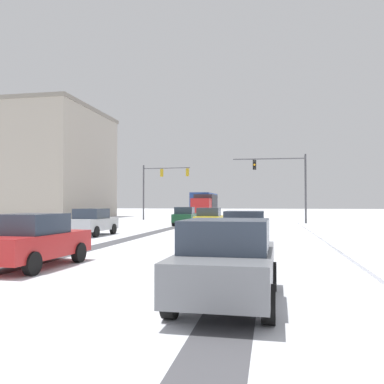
{
  "coord_description": "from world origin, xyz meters",
  "views": [
    {
      "loc": [
        5.79,
        -6.0,
        1.92
      ],
      "look_at": [
        0.0,
        24.5,
        2.8
      ],
      "focal_mm": 38.53,
      "sensor_mm": 36.0,
      "label": 1
    }
  ],
  "objects": [
    {
      "name": "car_red_fifth",
      "position": [
        -1.23,
        5.32,
        0.82
      ],
      "size": [
        1.96,
        4.16,
        1.62
      ],
      "color": "red",
      "rests_on": "ground"
    },
    {
      "name": "sidewalk_kerb_right",
      "position": [
        10.41,
        15.75,
        0.06
      ],
      "size": [
        4.0,
        38.51,
        0.12
      ],
      "primitive_type": "cube",
      "color": "white",
      "rests_on": "ground"
    },
    {
      "name": "wheel_track_left_lane",
      "position": [
        5.08,
        17.5,
        0.0
      ],
      "size": [
        0.92,
        38.51,
        0.01
      ],
      "primitive_type": "cube",
      "color": "#4C4C51",
      "rests_on": "ground"
    },
    {
      "name": "box_truck_delivery",
      "position": [
        -1.88,
        42.74,
        1.63
      ],
      "size": [
        2.34,
        7.41,
        3.02
      ],
      "color": "red",
      "rests_on": "ground"
    },
    {
      "name": "wheel_track_right_lane",
      "position": [
        -1.82,
        17.5,
        0.0
      ],
      "size": [
        0.95,
        38.51,
        0.01
      ],
      "primitive_type": "cube",
      "color": "#4C4C51",
      "rests_on": "ground"
    },
    {
      "name": "car_black_fourth",
      "position": [
        4.76,
        11.05,
        0.82
      ],
      "size": [
        1.86,
        4.11,
        1.62
      ],
      "color": "black",
      "rests_on": "ground"
    },
    {
      "name": "car_yellow_cab_second",
      "position": [
        1.41,
        23.86,
        0.82
      ],
      "size": [
        1.87,
        4.12,
        1.62
      ],
      "color": "yellow",
      "rests_on": "ground"
    },
    {
      "name": "traffic_signal_near_right",
      "position": [
        7.14,
        32.92,
        4.47
      ],
      "size": [
        6.71,
        0.53,
        6.5
      ],
      "color": "#47474C",
      "rests_on": "ground"
    },
    {
      "name": "car_silver_third",
      "position": [
        -4.78,
        17.34,
        0.82
      ],
      "size": [
        1.89,
        4.13,
        1.62
      ],
      "color": "#B7BABF",
      "rests_on": "ground"
    },
    {
      "name": "bus_oncoming",
      "position": [
        -3.31,
        51.63,
        1.99
      ],
      "size": [
        2.84,
        11.05,
        3.38
      ],
      "color": "#284793",
      "rests_on": "ground"
    },
    {
      "name": "car_grey_sixth",
      "position": [
        4.98,
        1.96,
        0.82
      ],
      "size": [
        1.9,
        4.14,
        1.62
      ],
      "color": "slate",
      "rests_on": "ground"
    },
    {
      "name": "car_dark_green_lead",
      "position": [
        -1.66,
        29.82,
        0.82
      ],
      "size": [
        2.0,
        4.18,
        1.62
      ],
      "color": "#194C2D",
      "rests_on": "ground"
    },
    {
      "name": "traffic_signal_far_left",
      "position": [
        -7.03,
        40.9,
        4.63
      ],
      "size": [
        5.78,
        0.58,
        6.5
      ],
      "color": "#47474C",
      "rests_on": "ground"
    },
    {
      "name": "office_building_far_left_block",
      "position": [
        -26.83,
        46.3,
        7.47
      ],
      "size": [
        18.63,
        17.36,
        14.93
      ],
      "color": "#A89E8E",
      "rests_on": "ground"
    }
  ]
}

